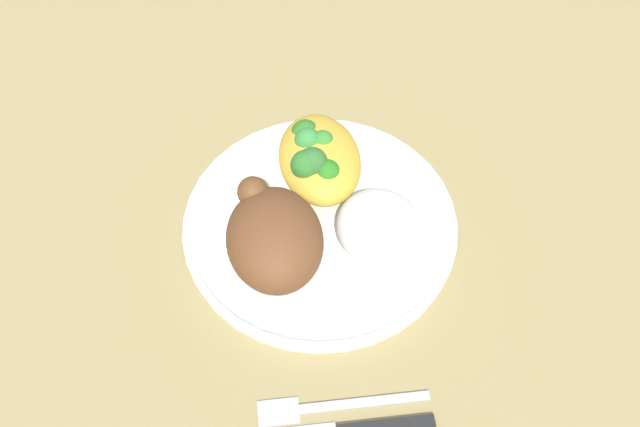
% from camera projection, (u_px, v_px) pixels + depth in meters
% --- Properties ---
extents(ground_plane, '(2.00, 2.00, 0.00)m').
position_uv_depth(ground_plane, '(320.00, 229.00, 0.67)').
color(ground_plane, '#958251').
extents(plate, '(0.26, 0.26, 0.02)m').
position_uv_depth(plate, '(320.00, 224.00, 0.66)').
color(plate, white).
rests_on(plate, ground_plane).
extents(roasted_chicken, '(0.11, 0.09, 0.06)m').
position_uv_depth(roasted_chicken, '(274.00, 237.00, 0.61)').
color(roasted_chicken, brown).
rests_on(roasted_chicken, plate).
extents(rice_pile, '(0.08, 0.08, 0.04)m').
position_uv_depth(rice_pile, '(379.00, 227.00, 0.63)').
color(rice_pile, silver).
rests_on(rice_pile, plate).
extents(mac_cheese_with_broccoli, '(0.11, 0.08, 0.05)m').
position_uv_depth(mac_cheese_with_broccoli, '(317.00, 157.00, 0.67)').
color(mac_cheese_with_broccoli, gold).
rests_on(mac_cheese_with_broccoli, plate).
extents(fork, '(0.02, 0.14, 0.01)m').
position_uv_depth(fork, '(333.00, 406.00, 0.57)').
color(fork, '#B2B2B7').
rests_on(fork, ground_plane).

